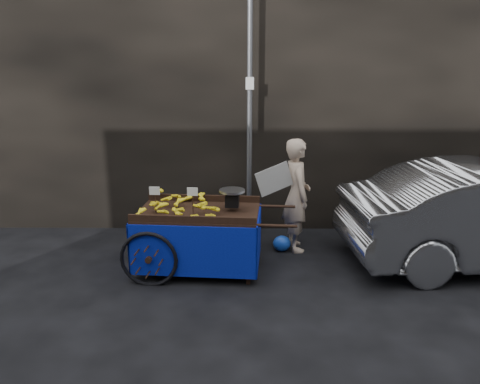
{
  "coord_description": "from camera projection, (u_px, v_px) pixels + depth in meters",
  "views": [
    {
      "loc": [
        0.21,
        -5.8,
        2.73
      ],
      "look_at": [
        0.16,
        0.5,
        0.95
      ],
      "focal_mm": 35.0,
      "sensor_mm": 36.0,
      "label": 1
    }
  ],
  "objects": [
    {
      "name": "vendor",
      "position": [
        297.0,
        195.0,
        6.82
      ],
      "size": [
        0.87,
        0.66,
        1.66
      ],
      "rotation": [
        0.0,
        0.0,
        1.72
      ],
      "color": "#C2A890",
      "rests_on": "ground"
    },
    {
      "name": "street_pole",
      "position": [
        250.0,
        110.0,
        7.03
      ],
      "size": [
        0.12,
        0.1,
        4.0
      ],
      "color": "slate",
      "rests_on": "ground"
    },
    {
      "name": "plastic_bag",
      "position": [
        282.0,
        243.0,
        6.91
      ],
      "size": [
        0.26,
        0.21,
        0.24
      ],
      "primitive_type": "ellipsoid",
      "color": "blue",
      "rests_on": "ground"
    },
    {
      "name": "ground",
      "position": [
        228.0,
        269.0,
        6.33
      ],
      "size": [
        80.0,
        80.0,
        0.0
      ],
      "primitive_type": "plane",
      "color": "black",
      "rests_on": "ground"
    },
    {
      "name": "building_wall",
      "position": [
        254.0,
        74.0,
        8.15
      ],
      "size": [
        13.5,
        2.0,
        5.0
      ],
      "color": "black",
      "rests_on": "ground"
    },
    {
      "name": "banana_cart",
      "position": [
        195.0,
        217.0,
        6.16
      ],
      "size": [
        2.26,
        1.2,
        1.19
      ],
      "rotation": [
        0.0,
        0.0,
        -0.08
      ],
      "color": "black",
      "rests_on": "ground"
    }
  ]
}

